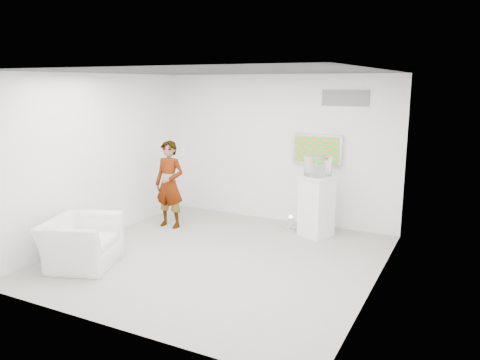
{
  "coord_description": "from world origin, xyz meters",
  "views": [
    {
      "loc": [
        3.62,
        -6.31,
        2.84
      ],
      "look_at": [
        0.1,
        0.6,
        1.21
      ],
      "focal_mm": 35.0,
      "sensor_mm": 36.0,
      "label": 1
    }
  ],
  "objects_px": {
    "tv": "(317,150)",
    "pedestal": "(317,206)",
    "floor_uplight": "(291,223)",
    "person": "(169,184)",
    "armchair": "(81,242)"
  },
  "relations": [
    {
      "from": "armchair",
      "to": "pedestal",
      "type": "xyz_separation_m",
      "value": [
        2.84,
        3.09,
        0.2
      ]
    },
    {
      "from": "armchair",
      "to": "pedestal",
      "type": "distance_m",
      "value": 4.2
    },
    {
      "from": "armchair",
      "to": "floor_uplight",
      "type": "distance_m",
      "value": 3.91
    },
    {
      "from": "person",
      "to": "pedestal",
      "type": "relative_size",
      "value": 1.51
    },
    {
      "from": "armchair",
      "to": "pedestal",
      "type": "height_order",
      "value": "pedestal"
    },
    {
      "from": "tv",
      "to": "pedestal",
      "type": "height_order",
      "value": "tv"
    },
    {
      "from": "tv",
      "to": "floor_uplight",
      "type": "height_order",
      "value": "tv"
    },
    {
      "from": "tv",
      "to": "armchair",
      "type": "distance_m",
      "value": 4.67
    },
    {
      "from": "tv",
      "to": "pedestal",
      "type": "relative_size",
      "value": 0.87
    },
    {
      "from": "floor_uplight",
      "to": "person",
      "type": "bearing_deg",
      "value": -159.32
    },
    {
      "from": "tv",
      "to": "person",
      "type": "xyz_separation_m",
      "value": [
        -2.56,
        -1.37,
        -0.69
      ]
    },
    {
      "from": "person",
      "to": "floor_uplight",
      "type": "height_order",
      "value": "person"
    },
    {
      "from": "person",
      "to": "armchair",
      "type": "relative_size",
      "value": 1.5
    },
    {
      "from": "tv",
      "to": "pedestal",
      "type": "bearing_deg",
      "value": -70.33
    },
    {
      "from": "tv",
      "to": "armchair",
      "type": "height_order",
      "value": "tv"
    }
  ]
}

